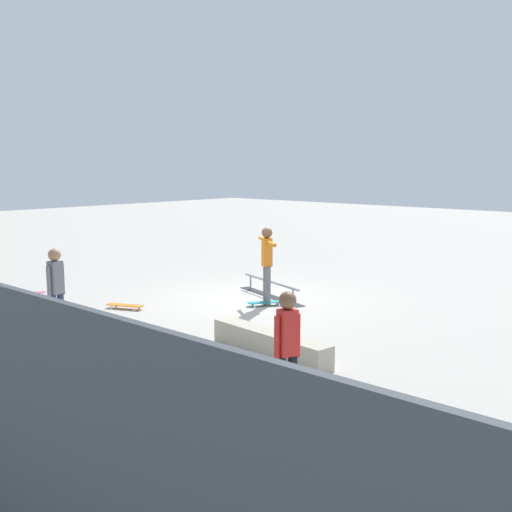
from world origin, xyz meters
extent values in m
plane|color=#ADA89E|center=(0.00, 0.00, 0.00)|extent=(60.00, 60.00, 0.00)
cube|color=black|center=(-0.03, -0.62, 0.01)|extent=(2.43, 0.96, 0.01)
cylinder|color=gray|center=(-0.91, -0.34, 0.17)|extent=(0.04, 0.04, 0.35)
cylinder|color=gray|center=(0.86, -0.89, 0.17)|extent=(0.04, 0.04, 0.35)
cylinder|color=gray|center=(-0.03, -0.62, 0.35)|extent=(2.22, 0.73, 0.05)
cube|color=#B2A893|center=(-2.93, 2.74, 0.19)|extent=(2.45, 0.62, 0.39)
cylinder|color=slate|center=(-0.60, 0.14, 0.43)|extent=(0.17, 0.17, 0.86)
cylinder|color=slate|center=(-0.46, 0.04, 0.43)|extent=(0.17, 0.17, 0.86)
cube|color=orange|center=(-0.53, 0.09, 1.16)|extent=(0.30, 0.29, 0.61)
sphere|color=brown|center=(-0.53, 0.09, 1.58)|extent=(0.23, 0.23, 0.23)
cylinder|color=orange|center=(-0.86, 0.32, 1.39)|extent=(0.51, 0.39, 0.08)
cylinder|color=orange|center=(-0.21, -0.14, 1.39)|extent=(0.51, 0.39, 0.08)
cube|color=teal|center=(-0.57, 0.16, 0.08)|extent=(0.63, 0.77, 0.02)
cylinder|color=white|center=(-0.64, -0.13, 0.03)|extent=(0.06, 0.06, 0.05)
cylinder|color=white|center=(-0.82, 0.01, 0.03)|extent=(0.06, 0.06, 0.05)
cylinder|color=white|center=(-0.32, 0.31, 0.03)|extent=(0.06, 0.06, 0.05)
cylinder|color=white|center=(-0.51, 0.45, 0.03)|extent=(0.06, 0.06, 0.05)
cylinder|color=black|center=(-4.73, 4.40, 0.39)|extent=(0.15, 0.15, 0.78)
cylinder|color=black|center=(-4.67, 4.54, 0.39)|extent=(0.15, 0.15, 0.78)
cube|color=red|center=(-4.70, 4.47, 1.06)|extent=(0.24, 0.25, 0.56)
sphere|color=brown|center=(-4.70, 4.47, 1.45)|extent=(0.21, 0.21, 0.21)
cylinder|color=red|center=(-4.75, 4.34, 1.01)|extent=(0.09, 0.09, 0.52)
cylinder|color=red|center=(-4.65, 4.60, 1.01)|extent=(0.09, 0.09, 0.52)
cylinder|color=#2D3351|center=(0.44, 4.44, 0.40)|extent=(0.13, 0.13, 0.81)
cylinder|color=#2D3351|center=(0.42, 4.60, 0.40)|extent=(0.13, 0.13, 0.81)
cube|color=slate|center=(0.43, 4.52, 1.09)|extent=(0.21, 0.23, 0.57)
sphere|color=#A87A56|center=(0.43, 4.52, 1.49)|extent=(0.22, 0.22, 0.22)
cylinder|color=slate|center=(0.45, 4.38, 1.04)|extent=(0.08, 0.08, 0.54)
cylinder|color=slate|center=(0.41, 4.66, 1.04)|extent=(0.08, 0.08, 0.54)
cube|color=#E05993|center=(4.12, 3.17, 0.08)|extent=(0.52, 0.81, 0.02)
cylinder|color=white|center=(4.11, 2.87, 0.03)|extent=(0.05, 0.06, 0.05)
cylinder|color=white|center=(3.91, 2.97, 0.03)|extent=(0.05, 0.06, 0.05)
cylinder|color=white|center=(4.34, 3.37, 0.03)|extent=(0.05, 0.06, 0.05)
cylinder|color=white|center=(4.13, 3.46, 0.03)|extent=(0.05, 0.06, 0.05)
cube|color=orange|center=(1.44, 2.37, 0.08)|extent=(0.81, 0.52, 0.02)
cylinder|color=white|center=(1.24, 2.16, 0.03)|extent=(0.06, 0.05, 0.05)
cylinder|color=white|center=(1.14, 2.36, 0.03)|extent=(0.06, 0.05, 0.05)
cylinder|color=white|center=(1.73, 2.38, 0.03)|extent=(0.06, 0.05, 0.05)
cylinder|color=white|center=(1.64, 2.59, 0.03)|extent=(0.06, 0.05, 0.05)
camera|label=1|loc=(-9.21, 9.97, 3.03)|focal=43.59mm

